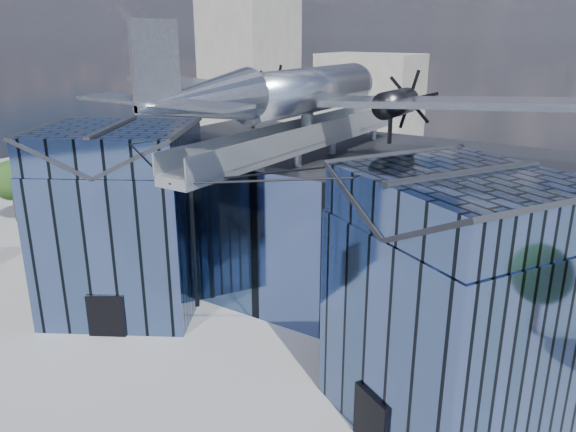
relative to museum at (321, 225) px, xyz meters
The scene contains 4 objects.
ground_plane 8.03m from the museum, 90.00° to the right, with size 120.00×120.00×0.00m, color gray.
museum is the anchor object (origin of this frame).
bg_towers 44.92m from the museum, 88.14° to the left, with size 77.00×24.50×26.00m.
tree_side_w 32.60m from the museum, behind, with size 4.16×4.16×5.85m.
Camera 1 is at (16.48, -23.21, 17.16)m, focal length 35.00 mm.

